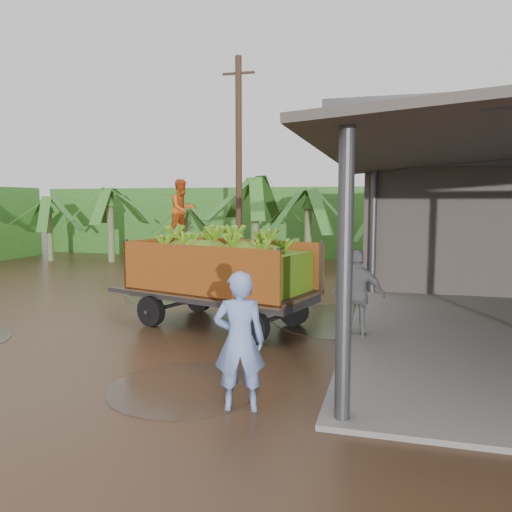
{
  "coord_description": "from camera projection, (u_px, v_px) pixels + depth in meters",
  "views": [
    {
      "loc": [
        5.86,
        -9.97,
        2.87
      ],
      "look_at": [
        2.79,
        1.27,
        1.6
      ],
      "focal_mm": 35.0,
      "sensor_mm": 36.0,
      "label": 1
    }
  ],
  "objects": [
    {
      "name": "utility_pole",
      "position": [
        239.0,
        168.0,
        18.27
      ],
      "size": [
        1.2,
        0.24,
        8.07
      ],
      "color": "#47301E",
      "rests_on": "ground"
    },
    {
      "name": "man_blue",
      "position": [
        240.0,
        341.0,
        6.82
      ],
      "size": [
        0.81,
        0.65,
        1.95
      ],
      "primitive_type": "imported",
      "rotation": [
        0.0,
        0.0,
        3.43
      ],
      "color": "#7795D8",
      "rests_on": "ground"
    },
    {
      "name": "banana_trailer",
      "position": [
        221.0,
        271.0,
        11.48
      ],
      "size": [
        5.93,
        3.17,
        3.43
      ],
      "rotation": [
        0.0,
        0.0,
        -0.29
      ],
      "color": "#C15F1B",
      "rests_on": "ground"
    },
    {
      "name": "man_grey",
      "position": [
        358.0,
        295.0,
        10.39
      ],
      "size": [
        1.13,
        0.52,
        1.89
      ],
      "primitive_type": "imported",
      "rotation": [
        0.0,
        0.0,
        3.08
      ],
      "color": "slate",
      "rests_on": "ground"
    },
    {
      "name": "banana_plants",
      "position": [
        45.0,
        229.0,
        18.43
      ],
      "size": [
        25.18,
        20.15,
        4.28
      ],
      "color": "#2D661E",
      "rests_on": "ground"
    },
    {
      "name": "ground",
      "position": [
        124.0,
        328.0,
        11.41
      ],
      "size": [
        100.0,
        100.0,
        0.0
      ],
      "primitive_type": "plane",
      "color": "black",
      "rests_on": "ground"
    },
    {
      "name": "hedge_north",
      "position": [
        243.0,
        222.0,
        27.08
      ],
      "size": [
        22.0,
        3.0,
        3.6
      ],
      "primitive_type": "cube",
      "color": "#2D661E",
      "rests_on": "ground"
    }
  ]
}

